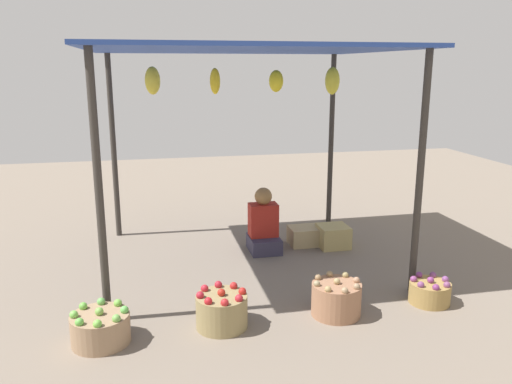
% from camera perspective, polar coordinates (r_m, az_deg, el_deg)
% --- Properties ---
extents(ground_plane, '(14.00, 14.00, 0.00)m').
position_cam_1_polar(ground_plane, '(6.07, -1.25, -7.38)').
color(ground_plane, '#786B5C').
extents(market_stall_structure, '(3.24, 2.71, 2.39)m').
position_cam_1_polar(market_stall_structure, '(5.66, -1.38, 14.05)').
color(market_stall_structure, '#38332D').
rests_on(market_stall_structure, ground).
extents(vendor_person, '(0.36, 0.44, 0.78)m').
position_cam_1_polar(vendor_person, '(6.24, 0.85, -3.88)').
color(vendor_person, '#343147').
rests_on(vendor_person, ground).
extents(basket_green_apples, '(0.47, 0.47, 0.31)m').
position_cam_1_polar(basket_green_apples, '(4.49, -16.83, -14.18)').
color(basket_green_apples, '#9A7A5B').
rests_on(basket_green_apples, ground).
extents(basket_red_apples, '(0.44, 0.44, 0.35)m').
position_cam_1_polar(basket_red_apples, '(4.54, -3.82, -12.93)').
color(basket_red_apples, '#907E51').
rests_on(basket_red_apples, ground).
extents(basket_potatoes, '(0.45, 0.45, 0.35)m').
position_cam_1_polar(basket_potatoes, '(4.79, 8.87, -11.58)').
color(basket_potatoes, '#9A6B4D').
rests_on(basket_potatoes, ground).
extents(basket_purple_onions, '(0.38, 0.38, 0.26)m').
position_cam_1_polar(basket_purple_onions, '(5.23, 18.66, -10.42)').
color(basket_purple_onions, '#9C7C43').
rests_on(basket_purple_onions, ground).
extents(wooden_crate_near_vendor, '(0.43, 0.33, 0.23)m').
position_cam_1_polar(wooden_crate_near_vendor, '(6.53, 5.58, -4.84)').
color(wooden_crate_near_vendor, tan).
rests_on(wooden_crate_near_vendor, ground).
extents(wooden_crate_stacked_rear, '(0.36, 0.36, 0.27)m').
position_cam_1_polar(wooden_crate_stacked_rear, '(6.48, 8.54, -4.86)').
color(wooden_crate_stacked_rear, tan).
rests_on(wooden_crate_stacked_rear, ground).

